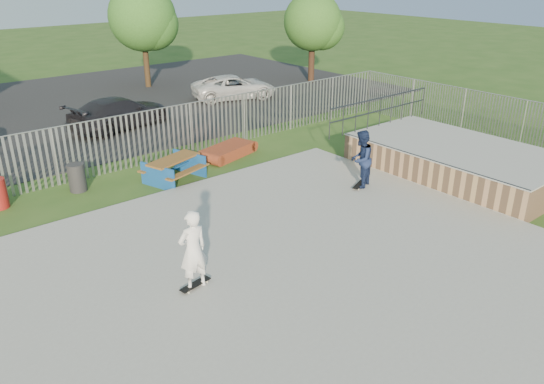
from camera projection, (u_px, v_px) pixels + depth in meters
ground at (264, 281)px, 12.49m from camera, size 120.00×120.00×0.00m
concrete_slab at (264, 278)px, 12.46m from camera, size 15.00×12.00×0.15m
quarter_pipe at (456, 160)px, 18.56m from camera, size 5.50×7.05×2.19m
fence at (194, 176)px, 15.93m from camera, size 26.04×16.02×2.00m
picnic_table at (174, 169)px, 18.14m from camera, size 2.29×2.06×0.81m
funbox at (228, 151)px, 20.51m from camera, size 2.30×1.57×0.42m
trash_bin_grey at (77, 178)px, 17.29m from camera, size 0.56×0.56×0.93m
parking_lot at (21, 116)px, 25.93m from camera, size 40.00×18.00×0.02m
car_dark at (119, 113)px, 23.84m from camera, size 5.15×3.02×1.40m
car_white at (234, 87)px, 29.08m from camera, size 5.03×3.45×1.28m
tree_mid at (142, 17)px, 30.65m from camera, size 3.89×3.89×6.00m
tree_right at (313, 22)px, 32.22m from camera, size 3.51×3.51×5.42m
skateboard_a at (359, 185)px, 17.39m from camera, size 0.82×0.49×0.08m
skateboard_b at (195, 285)px, 11.99m from camera, size 0.82×0.34×0.08m
skater_navy at (361, 159)px, 17.03m from camera, size 1.13×1.02×1.90m
skater_white at (193, 250)px, 11.63m from camera, size 0.70×0.46×1.90m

